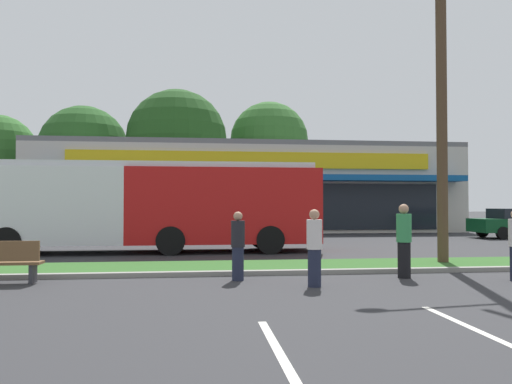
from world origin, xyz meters
name	(u,v)px	position (x,y,z in m)	size (l,w,h in m)	color
grass_median	(321,266)	(0.00, 14.00, 0.06)	(56.00, 2.20, 0.12)	#2D5B23
curb_lip	(333,272)	(0.00, 12.78, 0.06)	(56.00, 0.24, 0.12)	gray
parking_stripe_0	(293,377)	(-2.44, 5.51, 0.00)	(0.12, 4.80, 0.01)	silver
storefront_building	(245,189)	(-0.03, 35.61, 2.84)	(27.10, 12.57, 5.67)	#BCB7AD
tree_left	(84,150)	(-12.60, 42.64, 6.20)	(7.18, 7.18, 9.80)	#473323
tree_mid_left	(177,140)	(-5.07, 42.28, 7.10)	(8.28, 8.28, 11.25)	#473323
tree_mid	(269,141)	(3.10, 45.38, 7.52)	(7.06, 7.06, 11.06)	#473323
utility_pole	(437,60)	(3.41, 13.98, 5.86)	(3.10, 2.39, 11.02)	#4C3826
city_bus	(146,204)	(-5.25, 19.11, 1.77)	(12.63, 2.69, 3.25)	#B71414
bus_stop_bench	(3,261)	(-7.62, 12.07, 0.50)	(1.60, 0.45, 0.95)	brown
car_0	(99,224)	(-8.00, 24.86, 0.81)	(4.55, 1.97, 1.58)	slate
car_2	(253,225)	(-0.70, 24.42, 0.78)	(4.69, 1.91, 1.54)	navy
pedestrian_near_bench	(404,241)	(1.50, 11.93, 0.88)	(0.35, 0.35, 1.75)	black
pedestrian_by_pole	(314,248)	(-0.92, 10.93, 0.82)	(0.33, 0.33, 1.64)	#1E2338
pedestrian_mid	(238,246)	(-2.46, 12.00, 0.79)	(0.32, 0.32, 1.58)	#1E2338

